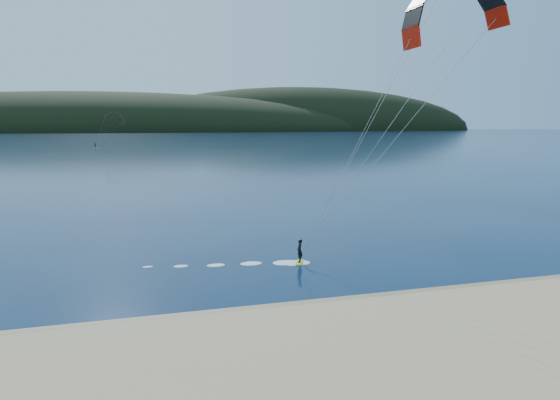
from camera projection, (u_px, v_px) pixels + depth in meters
name	position (u px, v px, depth m)	size (l,w,h in m)	color
ground	(231.00, 363.00, 19.86)	(1800.00, 1800.00, 0.00)	#071934
wet_sand	(215.00, 320.00, 24.14)	(220.00, 2.50, 0.10)	olive
headland	(144.00, 131.00, 729.26)	(1200.00, 310.00, 140.00)	black
kitesurfer_near	(444.00, 45.00, 29.66)	(22.32, 7.80, 17.70)	#AAD919
kitesurfer_far	(114.00, 122.00, 199.38)	(13.10, 8.42, 14.00)	#AAD919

